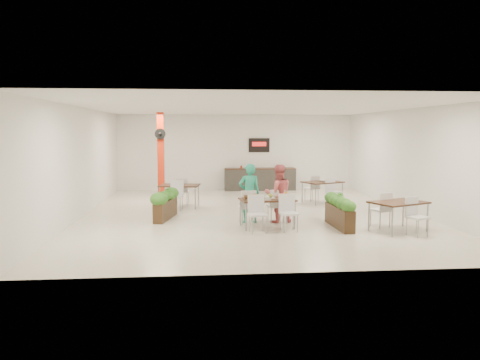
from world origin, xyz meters
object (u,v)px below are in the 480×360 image
(red_column, at_px, (161,154))
(diner_man, at_px, (249,193))
(service_counter, at_px, (260,179))
(side_table_a, at_px, (180,188))
(diner_woman, at_px, (278,193))
(main_table, at_px, (267,203))
(planter_right, at_px, (339,209))
(side_table_c, at_px, (398,206))
(side_table_b, at_px, (322,185))
(planter_left, at_px, (165,202))

(red_column, distance_m, diner_man, 5.94)
(service_counter, height_order, diner_man, service_counter)
(side_table_a, bearing_deg, diner_woman, -36.10)
(service_counter, height_order, main_table, service_counter)
(planter_right, distance_m, side_table_a, 5.60)
(main_table, relative_size, diner_woman, 1.10)
(planter_right, bearing_deg, diner_woman, 150.33)
(red_column, height_order, planter_right, red_column)
(side_table_c, bearing_deg, diner_woman, 129.45)
(main_table, height_order, side_table_b, same)
(diner_man, bearing_deg, side_table_a, -60.74)
(main_table, distance_m, side_table_c, 3.30)
(service_counter, xyz_separation_m, planter_left, (-3.53, -6.28, -0.01))
(service_counter, xyz_separation_m, diner_woman, (-0.40, -7.04, 0.31))
(red_column, xyz_separation_m, diner_woman, (3.59, -5.17, -0.84))
(side_table_c, bearing_deg, planter_left, 136.21)
(red_column, relative_size, service_counter, 1.07)
(planter_right, bearing_deg, service_counter, 97.73)
(service_counter, bearing_deg, diner_woman, -93.28)
(service_counter, relative_size, diner_woman, 1.88)
(service_counter, relative_size, planter_left, 1.78)
(service_counter, relative_size, side_table_c, 1.82)
(side_table_a, xyz_separation_m, side_table_c, (5.61, -4.19, 0.00))
(main_table, distance_m, planter_left, 3.07)
(diner_man, bearing_deg, planter_left, -24.65)
(red_column, height_order, side_table_c, red_column)
(red_column, relative_size, main_table, 1.83)
(diner_woman, xyz_separation_m, side_table_b, (2.13, 3.34, -0.16))
(main_table, height_order, side_table_c, same)
(planter_right, relative_size, side_table_c, 1.08)
(main_table, bearing_deg, diner_man, 120.79)
(side_table_b, bearing_deg, side_table_a, 162.16)
(diner_woman, height_order, side_table_c, diner_woman)
(service_counter, relative_size, diner_man, 1.85)
(main_table, xyz_separation_m, side_table_b, (2.54, 4.00, 0.00))
(diner_woman, distance_m, side_table_c, 3.14)
(red_column, bearing_deg, planter_right, -49.87)
(main_table, bearing_deg, side_table_a, 125.03)
(red_column, height_order, diner_woman, red_column)
(diner_man, xyz_separation_m, planter_left, (-2.33, 0.75, -0.33))
(side_table_c, bearing_deg, side_table_b, 74.36)
(service_counter, bearing_deg, side_table_a, -127.01)
(red_column, distance_m, side_table_c, 9.24)
(main_table, bearing_deg, planter_left, 152.61)
(diner_woman, xyz_separation_m, side_table_c, (2.80, -1.42, -0.16))
(service_counter, height_order, side_table_c, service_counter)
(side_table_b, bearing_deg, diner_woman, -146.93)
(diner_man, bearing_deg, main_table, 114.08)
(diner_man, xyz_separation_m, diner_woman, (0.80, 0.00, -0.01))
(red_column, bearing_deg, side_table_b, -17.74)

